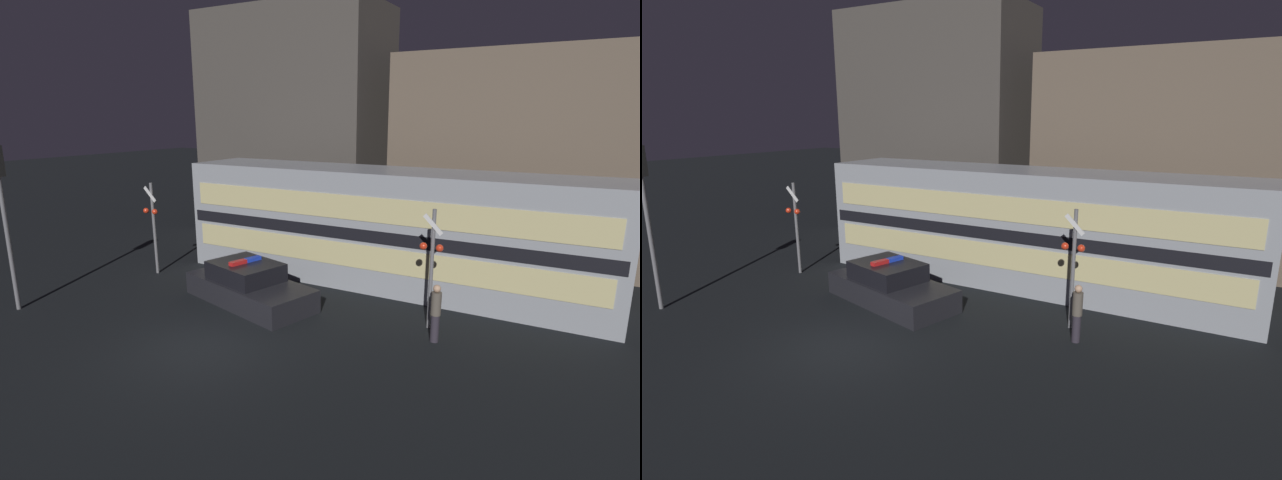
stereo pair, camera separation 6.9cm
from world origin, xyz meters
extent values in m
plane|color=black|center=(0.00, 0.00, 0.00)|extent=(120.00, 120.00, 0.00)
cube|color=#999EA5|center=(2.10, 7.08, 2.02)|extent=(15.01, 2.88, 4.05)
cube|color=black|center=(2.10, 5.63, 2.02)|extent=(14.71, 0.03, 0.40)
cube|color=beige|center=(2.10, 5.63, 1.30)|extent=(14.26, 0.02, 0.81)
cube|color=beige|center=(2.10, 5.63, 2.92)|extent=(14.26, 0.02, 0.81)
cube|color=black|center=(-0.87, 3.17, 0.36)|extent=(4.85, 3.04, 0.72)
cube|color=black|center=(-1.04, 3.22, 1.01)|extent=(2.53, 2.20, 0.57)
cube|color=red|center=(-1.12, 2.94, 1.35)|extent=(0.35, 0.61, 0.12)
cube|color=blue|center=(-0.96, 3.50, 1.35)|extent=(0.35, 0.61, 0.12)
cylinder|color=#2D2833|center=(5.17, 3.27, 0.38)|extent=(0.23, 0.23, 0.76)
cylinder|color=#595147|center=(5.17, 3.27, 1.07)|extent=(0.27, 0.27, 0.63)
sphere|color=tan|center=(5.17, 3.27, 1.49)|extent=(0.20, 0.20, 0.20)
cylinder|color=slate|center=(4.75, 4.07, 1.71)|extent=(0.11, 0.11, 3.42)
sphere|color=red|center=(4.53, 3.96, 2.39)|extent=(0.21, 0.21, 0.21)
sphere|color=red|center=(4.98, 3.96, 2.39)|extent=(0.21, 0.21, 0.21)
cube|color=white|center=(4.75, 4.00, 3.01)|extent=(0.58, 0.03, 0.58)
cylinder|color=slate|center=(-5.82, 3.90, 1.73)|extent=(0.11, 0.11, 3.46)
sphere|color=red|center=(-6.05, 3.79, 2.42)|extent=(0.21, 0.21, 0.21)
sphere|color=red|center=(-5.60, 3.79, 2.42)|extent=(0.21, 0.21, 0.21)
cube|color=white|center=(-5.82, 3.83, 3.04)|extent=(0.58, 0.03, 0.58)
cylinder|color=slate|center=(-6.78, -0.85, 2.06)|extent=(0.13, 0.13, 4.12)
cube|color=#47423D|center=(-5.30, 13.03, 5.41)|extent=(9.09, 4.61, 10.81)
cube|color=brown|center=(6.38, 13.77, 4.16)|extent=(11.70, 5.41, 8.32)
camera|label=1|loc=(8.54, -8.89, 5.87)|focal=28.00mm
camera|label=2|loc=(8.60, -8.85, 5.87)|focal=28.00mm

